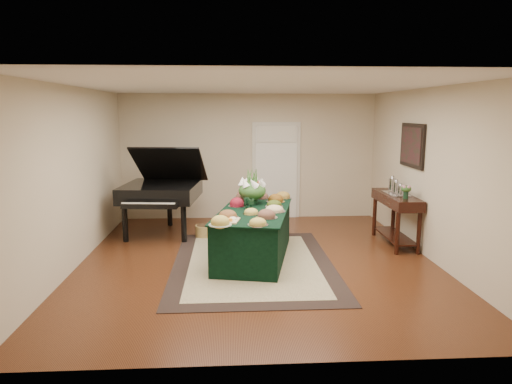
{
  "coord_description": "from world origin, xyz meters",
  "views": [
    {
      "loc": [
        -0.42,
        -6.89,
        2.33
      ],
      "look_at": [
        0.0,
        0.3,
        1.05
      ],
      "focal_mm": 32.0,
      "sensor_mm": 36.0,
      "label": 1
    }
  ],
  "objects": [
    {
      "name": "wall_painting",
      "position": [
        2.72,
        0.78,
        1.75
      ],
      "size": [
        0.05,
        0.95,
        0.75
      ],
      "color": "black",
      "rests_on": "ground"
    },
    {
      "name": "tea_service",
      "position": [
        2.5,
        0.84,
        1.01
      ],
      "size": [
        0.34,
        0.58,
        0.3
      ],
      "color": "silver",
      "rests_on": "mahogany_sideboard"
    },
    {
      "name": "green_goblets",
      "position": [
        -0.12,
        0.2,
        0.88
      ],
      "size": [
        0.17,
        0.2,
        0.18
      ],
      "color": "black",
      "rests_on": "buffet_table"
    },
    {
      "name": "cutting_board",
      "position": [
        -0.47,
        -0.56,
        0.82
      ],
      "size": [
        0.4,
        0.4,
        0.1
      ],
      "color": "tan",
      "rests_on": "buffet_table"
    },
    {
      "name": "floral_centerpiece",
      "position": [
        -0.04,
        0.63,
        1.07
      ],
      "size": [
        0.48,
        0.48,
        0.48
      ],
      "color": "black",
      "rests_on": "buffet_table"
    },
    {
      "name": "pink_bouquet",
      "position": [
        2.5,
        0.38,
        1.06
      ],
      "size": [
        0.19,
        0.19,
        0.24
      ],
      "color": "black",
      "rests_on": "mahogany_sideboard"
    },
    {
      "name": "area_rug",
      "position": [
        -0.07,
        -0.15,
        0.01
      ],
      "size": [
        2.44,
        3.42,
        0.01
      ],
      "color": "black",
      "rests_on": "ground"
    },
    {
      "name": "ground",
      "position": [
        0.0,
        0.0,
        0.0
      ],
      "size": [
        6.0,
        6.0,
        0.0
      ],
      "primitive_type": "plane",
      "color": "black",
      "rests_on": "ground"
    },
    {
      "name": "buffet_table",
      "position": [
        -0.04,
        0.13,
        0.4
      ],
      "size": [
        1.46,
        2.35,
        0.79
      ],
      "color": "black",
      "rests_on": "ground"
    },
    {
      "name": "mahogany_sideboard",
      "position": [
        2.5,
        0.78,
        0.7
      ],
      "size": [
        0.45,
        1.41,
        0.9
      ],
      "color": "black",
      "rests_on": "ground"
    },
    {
      "name": "wicker_basket",
      "position": [
        -0.9,
        1.46,
        0.11
      ],
      "size": [
        0.35,
        0.35,
        0.22
      ],
      "primitive_type": "cylinder",
      "color": "olive",
      "rests_on": "ground"
    },
    {
      "name": "kitchen_doorway",
      "position": [
        0.6,
        2.97,
        1.02
      ],
      "size": [
        1.05,
        0.07,
        2.1
      ],
      "color": "beige",
      "rests_on": "ground"
    },
    {
      "name": "food_platters",
      "position": [
        -0.01,
        0.23,
        0.84
      ],
      "size": [
        1.4,
        2.31,
        0.12
      ],
      "color": "silver",
      "rests_on": "buffet_table"
    },
    {
      "name": "grand_piano",
      "position": [
        -1.71,
        1.72,
        0.84
      ],
      "size": [
        1.61,
        1.77,
        1.7
      ],
      "color": "black",
      "rests_on": "ground"
    }
  ]
}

